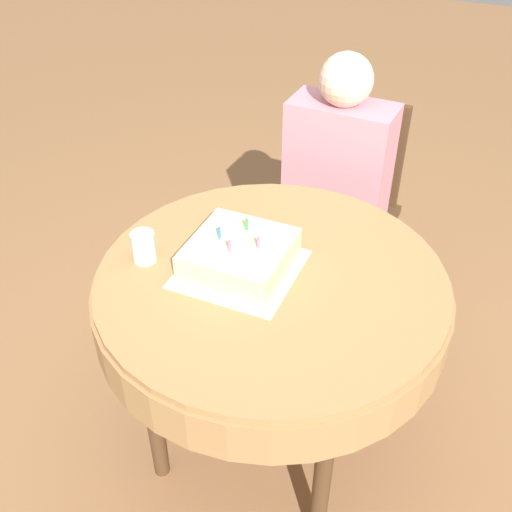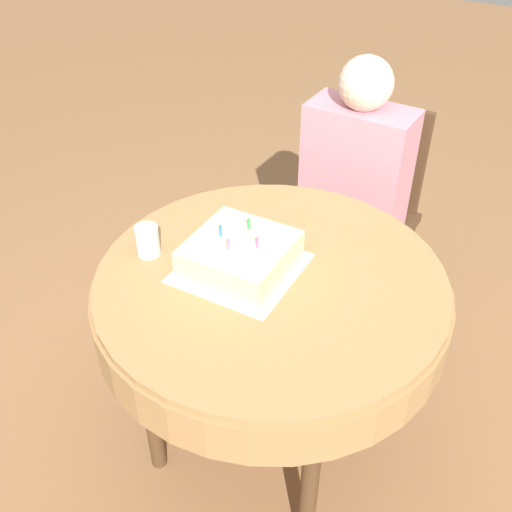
# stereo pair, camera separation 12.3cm
# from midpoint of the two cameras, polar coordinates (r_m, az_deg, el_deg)

# --- Properties ---
(ground_plane) EXTENTS (12.00, 12.00, 0.00)m
(ground_plane) POSITION_cam_midpoint_polar(r_m,az_deg,el_deg) (2.19, -0.50, -16.70)
(ground_plane) COLOR #8C603D
(dining_table) EXTENTS (1.00, 1.00, 0.73)m
(dining_table) POSITION_cam_midpoint_polar(r_m,az_deg,el_deg) (1.71, -0.62, -4.15)
(dining_table) COLOR #9E7547
(dining_table) RESTS_ON ground_plane
(chair) EXTENTS (0.46, 0.46, 0.88)m
(chair) POSITION_cam_midpoint_polar(r_m,az_deg,el_deg) (2.43, 6.57, 4.96)
(chair) COLOR #4C331E
(chair) RESTS_ON ground_plane
(person) EXTENTS (0.39, 0.30, 1.11)m
(person) POSITION_cam_midpoint_polar(r_m,az_deg,el_deg) (2.26, 6.03, 7.78)
(person) COLOR beige
(person) RESTS_ON ground_plane
(napkin) EXTENTS (0.32, 0.32, 0.00)m
(napkin) POSITION_cam_midpoint_polar(r_m,az_deg,el_deg) (1.68, -3.64, -1.28)
(napkin) COLOR white
(napkin) RESTS_ON dining_table
(birthday_cake) EXTENTS (0.27, 0.27, 0.13)m
(birthday_cake) POSITION_cam_midpoint_polar(r_m,az_deg,el_deg) (1.65, -3.70, -0.04)
(birthday_cake) COLOR beige
(birthday_cake) RESTS_ON dining_table
(drinking_glass) EXTENTS (0.07, 0.07, 0.09)m
(drinking_glass) POSITION_cam_midpoint_polar(r_m,az_deg,el_deg) (1.72, -12.67, 0.80)
(drinking_glass) COLOR silver
(drinking_glass) RESTS_ON dining_table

